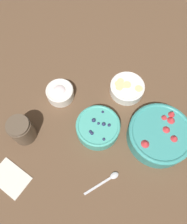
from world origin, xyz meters
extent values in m
plane|color=brown|center=(0.00, 0.00, 0.00)|extent=(4.00, 4.00, 0.00)
cylinder|color=teal|center=(0.22, 0.03, 0.03)|extent=(0.23, 0.23, 0.06)
torus|color=teal|center=(0.22, 0.03, 0.06)|extent=(0.23, 0.23, 0.02)
cylinder|color=red|center=(0.22, 0.03, 0.05)|extent=(0.18, 0.18, 0.02)
cone|color=red|center=(0.25, 0.11, 0.07)|extent=(0.04, 0.04, 0.03)
cone|color=red|center=(0.23, 0.04, 0.07)|extent=(0.04, 0.04, 0.02)
cone|color=red|center=(0.26, 0.01, 0.07)|extent=(0.04, 0.04, 0.03)
cone|color=red|center=(0.16, -0.02, 0.07)|extent=(0.05, 0.05, 0.03)
cone|color=red|center=(0.25, 0.08, 0.07)|extent=(0.04, 0.04, 0.03)
cone|color=red|center=(0.22, 0.09, 0.07)|extent=(0.03, 0.03, 0.02)
cylinder|color=#47AD9E|center=(-0.01, 0.03, 0.03)|extent=(0.16, 0.16, 0.05)
torus|color=#47AD9E|center=(-0.01, 0.03, 0.05)|extent=(0.16, 0.16, 0.01)
cylinder|color=#23284C|center=(-0.01, 0.03, 0.04)|extent=(0.13, 0.13, 0.02)
sphere|color=#23284C|center=(-0.03, 0.00, 0.05)|extent=(0.01, 0.01, 0.01)
sphere|color=#23284C|center=(-0.03, 0.04, 0.06)|extent=(0.02, 0.02, 0.02)
sphere|color=#23284C|center=(-0.01, 0.04, 0.05)|extent=(0.01, 0.01, 0.01)
sphere|color=#23284C|center=(0.00, 0.08, 0.05)|extent=(0.01, 0.01, 0.01)
sphere|color=#23284C|center=(-0.03, -0.01, 0.05)|extent=(0.01, 0.01, 0.01)
sphere|color=#23284C|center=(0.03, 0.03, 0.05)|extent=(0.01, 0.01, 0.01)
sphere|color=#23284C|center=(0.02, -0.02, 0.05)|extent=(0.01, 0.01, 0.01)
sphere|color=#23284C|center=(0.01, 0.04, 0.05)|extent=(0.01, 0.01, 0.01)
cylinder|color=white|center=(0.08, 0.22, 0.02)|extent=(0.14, 0.14, 0.04)
torus|color=white|center=(0.08, 0.22, 0.04)|extent=(0.14, 0.14, 0.01)
cylinder|color=beige|center=(0.08, 0.22, 0.03)|extent=(0.11, 0.11, 0.01)
cylinder|color=beige|center=(0.05, 0.21, 0.04)|extent=(0.03, 0.03, 0.01)
cylinder|color=beige|center=(0.13, 0.21, 0.04)|extent=(0.03, 0.03, 0.00)
cylinder|color=beige|center=(0.07, 0.22, 0.04)|extent=(0.03, 0.03, 0.01)
cylinder|color=beige|center=(0.04, 0.22, 0.04)|extent=(0.03, 0.03, 0.01)
cylinder|color=beige|center=(0.05, 0.24, 0.04)|extent=(0.03, 0.03, 0.00)
cylinder|color=beige|center=(0.08, 0.22, 0.04)|extent=(0.03, 0.03, 0.01)
cylinder|color=white|center=(-0.18, 0.15, 0.02)|extent=(0.11, 0.11, 0.05)
torus|color=white|center=(-0.18, 0.15, 0.05)|extent=(0.11, 0.11, 0.01)
cylinder|color=white|center=(-0.18, 0.15, 0.04)|extent=(0.09, 0.09, 0.01)
ellipsoid|color=white|center=(-0.18, 0.15, 0.05)|extent=(0.05, 0.05, 0.02)
cylinder|color=brown|center=(-0.28, -0.03, 0.05)|extent=(0.09, 0.09, 0.10)
cylinder|color=#472819|center=(-0.28, -0.03, 0.04)|extent=(0.07, 0.07, 0.07)
cylinder|color=brown|center=(-0.28, -0.03, 0.10)|extent=(0.08, 0.08, 0.01)
cube|color=silver|center=(-0.29, -0.19, 0.00)|extent=(0.16, 0.14, 0.01)
cube|color=silver|center=(0.02, -0.17, 0.00)|extent=(0.09, 0.08, 0.01)
ellipsoid|color=silver|center=(0.07, -0.13, 0.01)|extent=(0.04, 0.04, 0.01)
camera|label=1|loc=(0.02, -0.26, 0.79)|focal=35.00mm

